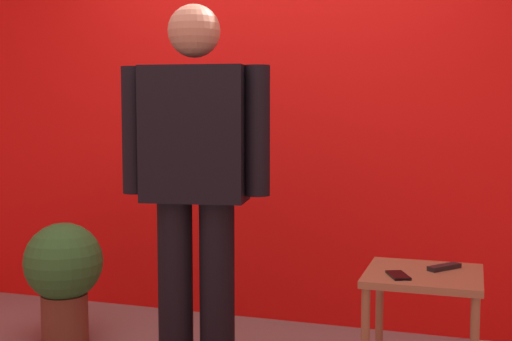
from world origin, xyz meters
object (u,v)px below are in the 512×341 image
object	(u,v)px
standing_person	(195,176)
potted_plant	(64,272)
side_table	(423,298)
tv_remote	(444,267)
cell_phone	(398,275)

from	to	relation	value
standing_person	potted_plant	distance (m)	1.16
side_table	tv_remote	size ratio (longest dim) A/B	3.69
cell_phone	tv_remote	size ratio (longest dim) A/B	0.85
tv_remote	potted_plant	xyz separation A→B (m)	(-2.07, 0.22, -0.23)
standing_person	cell_phone	xyz separation A→B (m)	(0.96, -0.11, -0.38)
side_table	cell_phone	bearing A→B (deg)	-131.66
tv_remote	potted_plant	size ratio (longest dim) A/B	0.25
cell_phone	tv_remote	distance (m)	0.26
cell_phone	potted_plant	size ratio (longest dim) A/B	0.21
side_table	potted_plant	size ratio (longest dim) A/B	0.91
standing_person	side_table	size ratio (longest dim) A/B	2.88
side_table	tv_remote	xyz separation A→B (m)	(0.08, 0.08, 0.12)
standing_person	cell_phone	size ratio (longest dim) A/B	12.52
standing_person	potted_plant	world-z (taller)	standing_person
side_table	potted_plant	bearing A→B (deg)	171.23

